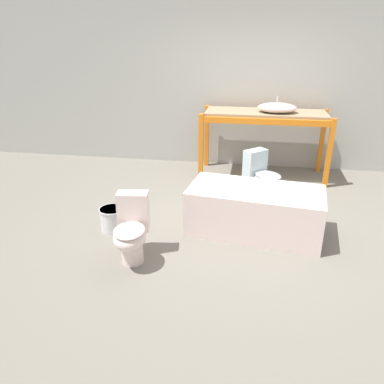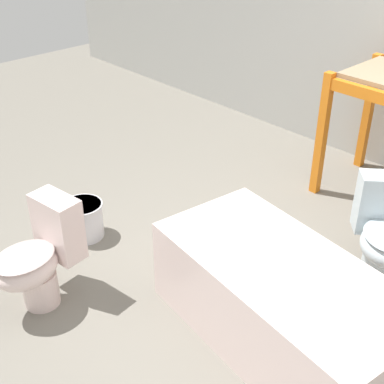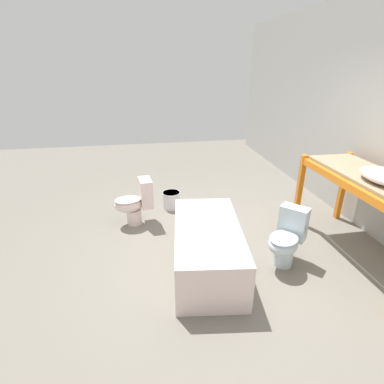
{
  "view_description": "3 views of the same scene",
  "coord_description": "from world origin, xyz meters",
  "px_view_note": "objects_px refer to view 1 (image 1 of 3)",
  "views": [
    {
      "loc": [
        0.12,
        -4.3,
        2.22
      ],
      "look_at": [
        -0.53,
        -0.37,
        0.5
      ],
      "focal_mm": 35.0,
      "sensor_mm": 36.0,
      "label": 1
    },
    {
      "loc": [
        1.53,
        -2.22,
        2.39
      ],
      "look_at": [
        -0.59,
        -0.22,
        0.65
      ],
      "focal_mm": 50.0,
      "sensor_mm": 36.0,
      "label": 2
    },
    {
      "loc": [
        3.1,
        -0.97,
        2.26
      ],
      "look_at": [
        -0.61,
        -0.31,
        0.64
      ],
      "focal_mm": 28.0,
      "sensor_mm": 36.0,
      "label": 3
    }
  ],
  "objects_px": {
    "toilet_near": "(131,230)",
    "bathtub_main": "(255,207)",
    "toilet_far": "(263,177)",
    "bucket_white": "(113,219)",
    "sink_basin": "(277,108)"
  },
  "relations": [
    {
      "from": "sink_basin",
      "to": "bathtub_main",
      "type": "bearing_deg",
      "value": -97.94
    },
    {
      "from": "toilet_near",
      "to": "sink_basin",
      "type": "bearing_deg",
      "value": 53.34
    },
    {
      "from": "toilet_far",
      "to": "toilet_near",
      "type": "bearing_deg",
      "value": -169.89
    },
    {
      "from": "sink_basin",
      "to": "toilet_far",
      "type": "height_order",
      "value": "sink_basin"
    },
    {
      "from": "sink_basin",
      "to": "bathtub_main",
      "type": "height_order",
      "value": "sink_basin"
    },
    {
      "from": "toilet_near",
      "to": "bathtub_main",
      "type": "bearing_deg",
      "value": 26.05
    },
    {
      "from": "sink_basin",
      "to": "bathtub_main",
      "type": "relative_size",
      "value": 0.37
    },
    {
      "from": "sink_basin",
      "to": "toilet_near",
      "type": "xyz_separation_m",
      "value": [
        -1.5,
        -2.72,
        -0.79
      ]
    },
    {
      "from": "bathtub_main",
      "to": "toilet_near",
      "type": "distance_m",
      "value": 1.49
    },
    {
      "from": "bucket_white",
      "to": "toilet_far",
      "type": "bearing_deg",
      "value": 33.7
    },
    {
      "from": "toilet_far",
      "to": "bucket_white",
      "type": "height_order",
      "value": "toilet_far"
    },
    {
      "from": "sink_basin",
      "to": "toilet_far",
      "type": "bearing_deg",
      "value": -100.14
    },
    {
      "from": "bucket_white",
      "to": "toilet_near",
      "type": "bearing_deg",
      "value": -53.4
    },
    {
      "from": "sink_basin",
      "to": "toilet_far",
      "type": "distance_m",
      "value": 1.25
    },
    {
      "from": "toilet_near",
      "to": "bucket_white",
      "type": "height_order",
      "value": "toilet_near"
    }
  ]
}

